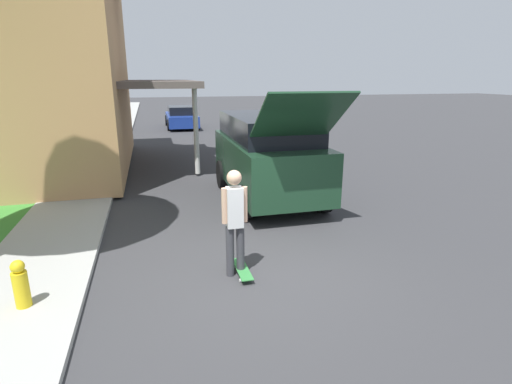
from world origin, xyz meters
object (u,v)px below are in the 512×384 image
object	(u,v)px
skateboarder	(235,218)
skateboard	(242,269)
suv_parked	(268,155)
car_down_street	(181,117)
fire_hydrant	(21,284)

from	to	relation	value
skateboarder	skateboard	distance (m)	0.90
suv_parked	car_down_street	world-z (taller)	suv_parked
suv_parked	skateboarder	distance (m)	4.31
car_down_street	skateboard	bearing A→B (deg)	-91.79
skateboarder	fire_hydrant	world-z (taller)	skateboarder
car_down_street	skateboarder	distance (m)	20.01
suv_parked	skateboard	bearing A→B (deg)	-111.81
car_down_street	suv_parked	bearing A→B (deg)	-86.57
suv_parked	car_down_street	bearing A→B (deg)	93.43
skateboard	fire_hydrant	size ratio (longest dim) A/B	1.20
skateboarder	suv_parked	bearing A→B (deg)	66.81
suv_parked	car_down_street	size ratio (longest dim) A/B	1.16
fire_hydrant	car_down_street	bearing A→B (deg)	79.55
fire_hydrant	skateboarder	bearing A→B (deg)	6.35
car_down_street	skateboarder	world-z (taller)	skateboarder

